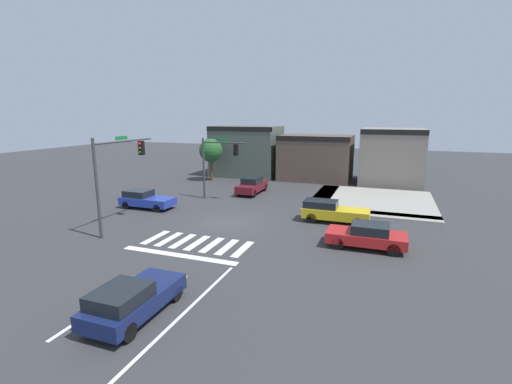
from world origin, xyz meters
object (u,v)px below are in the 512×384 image
(car_blue, at_px, (145,199))
(traffic_signal_southwest, at_px, (118,165))
(roadside_tree, at_px, (211,151))
(car_navy, at_px, (132,300))
(traffic_signal_northwest, at_px, (218,158))
(car_yellow, at_px, (332,211))
(car_red, at_px, (367,235))
(car_maroon, at_px, (252,185))

(car_blue, bearing_deg, traffic_signal_southwest, -68.62)
(roadside_tree, bearing_deg, traffic_signal_southwest, -81.57)
(car_navy, bearing_deg, traffic_signal_northwest, 16.30)
(car_blue, bearing_deg, car_navy, -54.78)
(traffic_signal_southwest, relative_size, car_yellow, 1.34)
(car_blue, bearing_deg, roadside_tree, 93.00)
(car_blue, relative_size, roadside_tree, 0.91)
(car_red, distance_m, roadside_tree, 24.01)
(car_yellow, height_order, car_blue, car_yellow)
(traffic_signal_northwest, height_order, car_blue, traffic_signal_northwest)
(roadside_tree, bearing_deg, car_navy, -68.80)
(car_navy, bearing_deg, car_maroon, 9.24)
(traffic_signal_southwest, height_order, car_blue, traffic_signal_southwest)
(traffic_signal_northwest, distance_m, car_navy, 19.13)
(car_yellow, height_order, car_navy, car_yellow)
(car_maroon, distance_m, car_yellow, 10.91)
(traffic_signal_northwest, distance_m, roadside_tree, 9.51)
(car_red, height_order, car_navy, same)
(traffic_signal_northwest, bearing_deg, car_navy, -73.70)
(traffic_signal_southwest, height_order, car_maroon, traffic_signal_southwest)
(car_yellow, relative_size, roadside_tree, 0.95)
(car_navy, relative_size, roadside_tree, 0.89)
(car_yellow, distance_m, roadside_tree, 19.29)
(traffic_signal_northwest, bearing_deg, car_blue, -132.28)
(traffic_signal_northwest, xyz_separation_m, car_navy, (5.31, -18.14, -2.98))
(car_navy, bearing_deg, car_blue, 35.22)
(car_navy, xyz_separation_m, car_blue, (-9.53, 13.50, -0.00))
(car_blue, distance_m, roadside_tree, 13.08)
(traffic_signal_southwest, bearing_deg, roadside_tree, 8.43)
(car_maroon, distance_m, car_navy, 21.81)
(traffic_signal_northwest, relative_size, roadside_tree, 1.14)
(car_red, distance_m, car_blue, 17.40)
(traffic_signal_northwest, xyz_separation_m, car_blue, (-4.22, -4.64, -2.99))
(car_red, bearing_deg, car_maroon, -45.13)
(roadside_tree, bearing_deg, car_yellow, -37.23)
(car_yellow, distance_m, car_navy, 15.56)
(car_blue, bearing_deg, car_maroon, 53.14)
(car_red, distance_m, car_maroon, 15.73)
(car_red, bearing_deg, car_blue, -10.30)
(roadside_tree, bearing_deg, traffic_signal_northwest, -59.03)
(car_red, relative_size, car_yellow, 0.96)
(car_maroon, distance_m, roadside_tree, 8.61)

